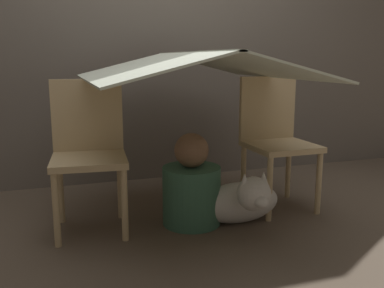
{
  "coord_description": "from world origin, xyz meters",
  "views": [
    {
      "loc": [
        -0.79,
        -2.32,
        0.98
      ],
      "look_at": [
        0.0,
        0.07,
        0.47
      ],
      "focal_mm": 40.0,
      "sensor_mm": 36.0,
      "label": 1
    }
  ],
  "objects": [
    {
      "name": "person_front",
      "position": [
        -0.03,
        -0.0,
        0.22
      ],
      "size": [
        0.35,
        0.35,
        0.55
      ],
      "color": "#38664C",
      "rests_on": "ground_plane"
    },
    {
      "name": "sheet_canopy",
      "position": [
        0.0,
        0.07,
        0.94
      ],
      "size": [
        1.22,
        1.4,
        0.16
      ],
      "color": "silver"
    },
    {
      "name": "wall_back",
      "position": [
        0.0,
        1.07,
        1.25
      ],
      "size": [
        7.0,
        0.05,
        2.5
      ],
      "color": "#6B6056",
      "rests_on": "ground_plane"
    },
    {
      "name": "chair_right",
      "position": [
        0.61,
        0.14,
        0.48
      ],
      "size": [
        0.42,
        0.42,
        0.86
      ],
      "rotation": [
        0.0,
        0.0,
        0.02
      ],
      "color": "#D1B27F",
      "rests_on": "ground_plane"
    },
    {
      "name": "chair_left",
      "position": [
        -0.6,
        0.14,
        0.48
      ],
      "size": [
        0.45,
        0.45,
        0.86
      ],
      "rotation": [
        0.0,
        0.0,
        -0.09
      ],
      "color": "#D1B27F",
      "rests_on": "ground_plane"
    },
    {
      "name": "ground_plane",
      "position": [
        0.0,
        0.0,
        0.0
      ],
      "size": [
        8.8,
        8.8,
        0.0
      ],
      "primitive_type": "plane",
      "color": "brown"
    },
    {
      "name": "dog",
      "position": [
        0.25,
        -0.12,
        0.16
      ],
      "size": [
        0.51,
        0.43,
        0.36
      ],
      "color": "silver",
      "rests_on": "ground_plane"
    }
  ]
}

